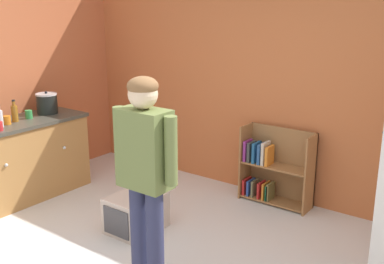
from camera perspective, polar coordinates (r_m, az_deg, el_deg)
name	(u,v)px	position (r m, az deg, el deg)	size (l,w,h in m)	color
back_wall	(271,79)	(5.24, 9.76, 6.41)	(5.20, 0.06, 2.70)	#C46A3B
left_side_wall	(11,75)	(5.90, -21.38, 6.58)	(0.06, 2.99, 2.70)	#C7693F
bookshelf	(273,169)	(5.25, 9.93, -4.56)	(0.80, 0.28, 0.85)	#9F6C3F
standing_person	(145,169)	(3.32, -5.80, -4.60)	(0.57, 0.22, 1.69)	#2F3355
pet_carrier	(136,213)	(4.65, -6.93, -9.84)	(0.42, 0.55, 0.36)	beige
crock_pot	(47,103)	(5.75, -17.45, 3.38)	(0.25, 0.25, 0.27)	black
amber_bottle	(15,113)	(5.47, -21.03, 2.21)	(0.07, 0.07, 0.25)	#9E661E
clear_bottle	(0,118)	(5.27, -22.64, 1.58)	(0.07, 0.07, 0.25)	silver
orange_cup	(7,120)	(5.38, -21.85, 1.36)	(0.08, 0.08, 0.10)	orange
green_cup	(29,114)	(5.58, -19.48, 2.06)	(0.08, 0.08, 0.10)	green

